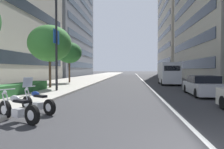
% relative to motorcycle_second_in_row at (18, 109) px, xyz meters
% --- Properties ---
extents(sidewalk_right_plaza, '(160.00, 8.06, 0.15)m').
position_rel_motorcycle_second_in_row_xyz_m(sidewalk_right_plaza, '(27.70, 4.55, -0.35)').
color(sidewalk_right_plaza, '#A39E93').
rests_on(sidewalk_right_plaza, ground).
extents(lane_centre_stripe, '(110.00, 0.16, 0.01)m').
position_rel_motorcycle_second_in_row_xyz_m(lane_centre_stripe, '(32.70, -5.80, -0.42)').
color(lane_centre_stripe, silver).
rests_on(lane_centre_stripe, ground).
extents(motorcycle_second_in_row, '(1.18, 2.05, 1.11)m').
position_rel_motorcycle_second_in_row_xyz_m(motorcycle_second_in_row, '(0.00, 0.00, 0.00)').
color(motorcycle_second_in_row, black).
rests_on(motorcycle_second_in_row, ground).
extents(motorcycle_under_tarp, '(1.19, 1.93, 1.48)m').
position_rel_motorcycle_second_in_row_xyz_m(motorcycle_under_tarp, '(1.50, -0.01, 0.01)').
color(motorcycle_under_tarp, black).
rests_on(motorcycle_under_tarp, ground).
extents(car_following_behind, '(4.72, 2.06, 1.38)m').
position_rel_motorcycle_second_in_row_xyz_m(car_following_behind, '(8.30, -8.97, 0.22)').
color(car_following_behind, '#B7B7BC').
rests_on(car_following_behind, ground).
extents(delivery_van_ahead, '(5.34, 2.23, 2.61)m').
position_rel_motorcycle_second_in_row_xyz_m(delivery_van_ahead, '(18.75, -8.40, 0.97)').
color(delivery_van_ahead, '#B7B7BC').
rests_on(delivery_van_ahead, ground).
extents(street_lamp_with_banners, '(1.26, 2.72, 9.50)m').
position_rel_motorcycle_second_in_row_xyz_m(street_lamp_with_banners, '(9.20, 1.60, 5.26)').
color(street_lamp_with_banners, '#232326').
rests_on(street_lamp_with_banners, sidewalk_right_plaza).
extents(clipped_hedge_bed, '(6.68, 1.10, 0.68)m').
position_rel_motorcycle_second_in_row_xyz_m(clipped_hedge_bed, '(7.35, 3.91, 0.07)').
color(clipped_hedge_bed, '#28602D').
rests_on(clipped_hedge_bed, sidewalk_right_plaza).
extents(street_tree_near_plaza_corner, '(3.92, 3.92, 5.71)m').
position_rel_motorcycle_second_in_row_xyz_m(street_tree_near_plaza_corner, '(11.78, 3.52, 3.76)').
color(street_tree_near_plaza_corner, '#473323').
rests_on(street_tree_near_plaza_corner, sidewalk_right_plaza).
extents(street_tree_mid_sidewalk, '(3.16, 3.16, 5.15)m').
position_rel_motorcycle_second_in_row_xyz_m(street_tree_mid_sidewalk, '(19.36, 3.98, 3.52)').
color(street_tree_mid_sidewalk, '#473323').
rests_on(street_tree_mid_sidewalk, sidewalk_right_plaza).
extents(office_tower_behind_plaza, '(31.62, 19.82, 37.51)m').
position_rel_motorcycle_second_in_row_xyz_m(office_tower_behind_plaza, '(51.28, 19.44, 18.33)').
color(office_tower_behind_plaza, gray).
rests_on(office_tower_behind_plaza, ground).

